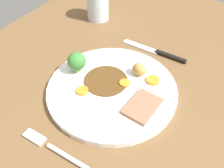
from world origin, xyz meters
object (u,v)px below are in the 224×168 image
(roast_potato_left, at_px, (139,69))
(fork, at_px, (53,148))
(water_glass, at_px, (98,4))
(dinner_plate, at_px, (112,89))
(broccoli_floret, at_px, (77,62))
(carrot_coin_side, at_px, (153,80))
(carrot_coin_back, at_px, (82,91))
(carrot_coin_front, at_px, (125,83))
(knife, at_px, (159,53))
(meat_slice_main, at_px, (142,106))

(roast_potato_left, distance_m, fork, 0.26)
(water_glass, bearing_deg, dinner_plate, -141.30)
(roast_potato_left, relative_size, broccoli_floret, 0.67)
(fork, xyz_separation_m, water_glass, (0.45, 0.19, 0.05))
(roast_potato_left, relative_size, carrot_coin_side, 1.09)
(water_glass, bearing_deg, broccoli_floret, -157.09)
(dinner_plate, distance_m, roast_potato_left, 0.08)
(dinner_plate, height_order, carrot_coin_back, carrot_coin_back)
(roast_potato_left, xyz_separation_m, carrot_coin_side, (-0.00, -0.04, -0.01))
(roast_potato_left, xyz_separation_m, fork, (-0.26, 0.05, -0.03))
(carrot_coin_back, xyz_separation_m, broccoli_floret, (0.05, 0.05, 0.03))
(dinner_plate, xyz_separation_m, carrot_coin_front, (0.02, -0.02, 0.01))
(carrot_coin_back, distance_m, knife, 0.25)
(carrot_coin_back, xyz_separation_m, knife, (0.23, -0.09, -0.01))
(dinner_plate, distance_m, broccoli_floret, 0.11)
(carrot_coin_side, relative_size, knife, 0.17)
(carrot_coin_side, bearing_deg, fork, 160.71)
(carrot_coin_front, relative_size, water_glass, 0.25)
(meat_slice_main, bearing_deg, broccoli_floret, 82.66)
(knife, relative_size, water_glass, 1.87)
(carrot_coin_back, height_order, broccoli_floret, broccoli_floret)
(roast_potato_left, height_order, knife, roast_potato_left)
(meat_slice_main, relative_size, carrot_coin_back, 3.01)
(dinner_plate, xyz_separation_m, meat_slice_main, (-0.02, -0.09, 0.01))
(broccoli_floret, distance_m, fork, 0.21)
(roast_potato_left, height_order, fork, roast_potato_left)
(carrot_coin_front, relative_size, fork, 0.16)
(roast_potato_left, xyz_separation_m, knife, (0.12, -0.01, -0.02))
(carrot_coin_front, bearing_deg, carrot_coin_side, -50.53)
(meat_slice_main, height_order, knife, meat_slice_main)
(meat_slice_main, distance_m, carrot_coin_front, 0.08)
(meat_slice_main, relative_size, water_glass, 0.83)
(broccoli_floret, xyz_separation_m, knife, (0.18, -0.14, -0.04))
(water_glass, bearing_deg, knife, -106.68)
(dinner_plate, distance_m, carrot_coin_back, 0.07)
(carrot_coin_back, bearing_deg, water_glass, 27.39)
(water_glass, bearing_deg, roast_potato_left, -128.28)
(knife, bearing_deg, broccoli_floret, 53.81)
(meat_slice_main, height_order, broccoli_floret, broccoli_floret)
(dinner_plate, relative_size, carrot_coin_back, 10.88)
(carrot_coin_front, bearing_deg, fork, 170.17)
(knife, bearing_deg, roast_potato_left, 88.65)
(carrot_coin_back, bearing_deg, carrot_coin_front, -44.97)
(fork, bearing_deg, water_glass, -66.34)
(carrot_coin_back, bearing_deg, fork, -166.62)
(carrot_coin_back, bearing_deg, knife, -20.53)
(carrot_coin_side, relative_size, water_glass, 0.32)
(roast_potato_left, relative_size, carrot_coin_back, 1.26)
(carrot_coin_side, distance_m, water_glass, 0.34)
(carrot_coin_front, bearing_deg, water_glass, 43.90)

